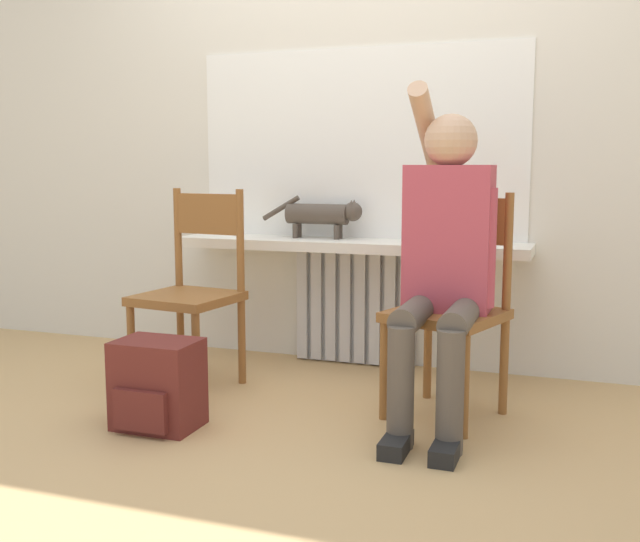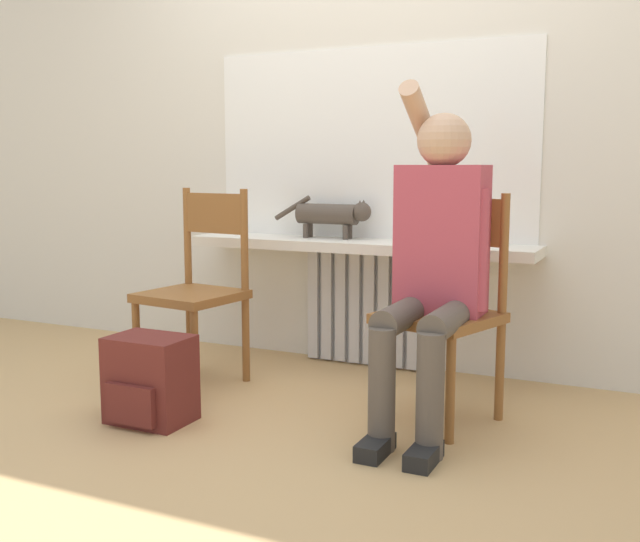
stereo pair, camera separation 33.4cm
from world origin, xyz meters
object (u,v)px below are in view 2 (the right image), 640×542
(person, at_px, (436,254))
(backpack, at_px, (150,380))
(chair_left, at_px, (197,286))
(chair_right, at_px, (445,306))
(cat, at_px, (333,214))

(person, xyz_separation_m, backpack, (-1.04, -0.44, -0.51))
(chair_left, height_order, person, person)
(chair_right, distance_m, backpack, 1.22)
(cat, bearing_deg, person, -42.72)
(chair_right, distance_m, cat, 1.01)
(chair_left, height_order, cat, chair_left)
(chair_left, xyz_separation_m, cat, (0.44, 0.58, 0.32))
(chair_right, height_order, backpack, chair_right)
(cat, bearing_deg, chair_right, -37.51)
(cat, relative_size, backpack, 1.55)
(chair_left, distance_m, chair_right, 1.20)
(person, relative_size, backpack, 3.87)
(chair_right, xyz_separation_m, cat, (-0.76, 0.58, 0.32))
(chair_left, xyz_separation_m, backpack, (0.14, -0.55, -0.29))
(person, bearing_deg, cat, 137.28)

